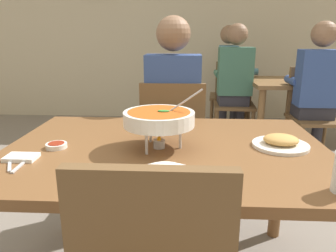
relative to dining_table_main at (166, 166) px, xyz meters
The scene contains 18 objects.
cafe_rear_partition 3.51m from the dining_table_main, 90.00° to the left, with size 10.00×0.10×3.00m, color beige.
dining_table_main is the anchor object (origin of this frame).
chair_diner_main 0.79m from the dining_table_main, 90.00° to the left, with size 0.44×0.44×0.90m.
diner_main 0.82m from the dining_table_main, 90.00° to the left, with size 0.40×0.45×1.31m.
curry_bowl 0.22m from the dining_table_main, 146.11° to the right, with size 0.33×0.30×0.26m.
rice_plate 0.35m from the dining_table_main, 87.22° to the right, with size 0.24×0.24×0.06m.
appetizer_plate 0.51m from the dining_table_main, ahead, with size 0.24×0.24×0.06m.
sauce_dish 0.48m from the dining_table_main, behind, with size 0.09×0.09×0.02m.
napkin_folded 0.59m from the dining_table_main, 162.07° to the right, with size 0.12×0.08×0.02m, color white.
fork_utensil 0.63m from the dining_table_main, 158.24° to the right, with size 0.01×0.17×0.01m, color silver.
spoon_utensil 0.58m from the dining_table_main, 156.39° to the right, with size 0.01×0.17×0.01m, color silver.
dining_table_far 2.52m from the dining_table_main, 59.44° to the left, with size 1.00×0.80×0.72m.
chair_bg_left 2.14m from the dining_table_main, 52.92° to the left, with size 0.46×0.46×0.90m.
chair_bg_middle 2.38m from the dining_table_main, 74.58° to the left, with size 0.47×0.47×0.90m.
chair_bg_right 2.81m from the dining_table_main, 75.32° to the left, with size 0.48×0.48×0.90m.
patron_bg_left 2.07m from the dining_table_main, 52.29° to the left, with size 0.40×0.45×1.31m.
patron_bg_middle 2.27m from the dining_table_main, 74.39° to the left, with size 0.40×0.45×1.31m.
patron_bg_right 2.82m from the dining_table_main, 76.78° to the left, with size 0.45×0.40×1.31m.
Camera 1 is at (0.08, -1.31, 1.19)m, focal length 33.99 mm.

